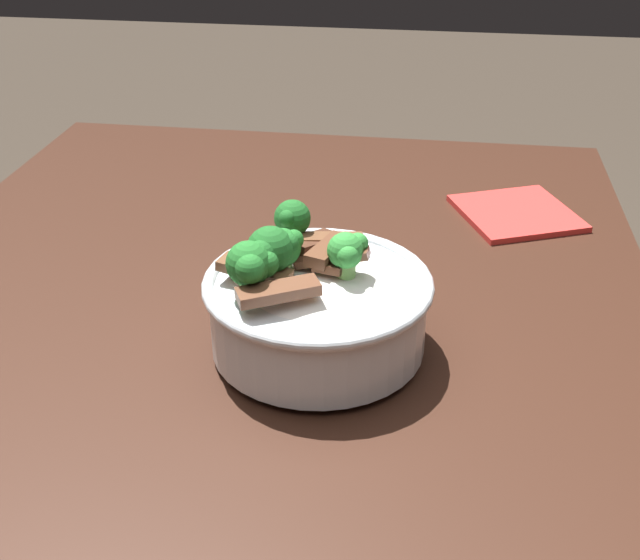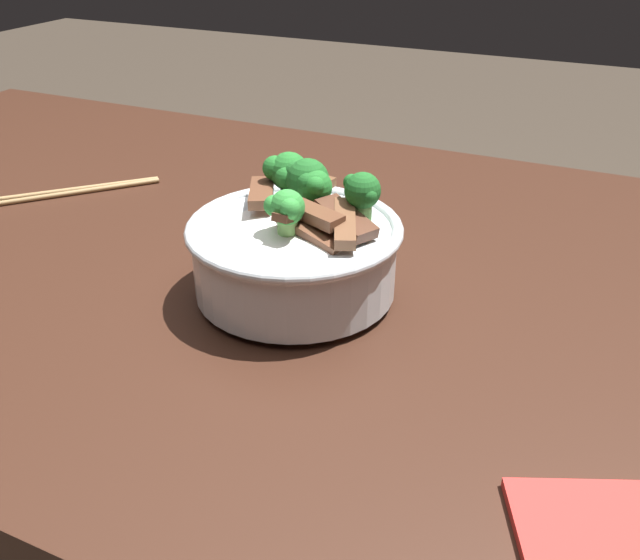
# 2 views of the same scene
# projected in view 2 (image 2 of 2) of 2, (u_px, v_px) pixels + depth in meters

# --- Properties ---
(dining_table) EXTENTS (1.56, 0.87, 0.77)m
(dining_table) POSITION_uv_depth(u_px,v_px,m) (215.00, 316.00, 0.90)
(dining_table) COLOR #381E14
(dining_table) RESTS_ON ground
(rice_bowl) EXTENTS (0.22, 0.22, 0.13)m
(rice_bowl) POSITION_uv_depth(u_px,v_px,m) (296.00, 246.00, 0.70)
(rice_bowl) COLOR silver
(rice_bowl) RESTS_ON dining_table
(chopsticks_pair) EXTENTS (0.17, 0.17, 0.01)m
(chopsticks_pair) POSITION_uv_depth(u_px,v_px,m) (79.00, 190.00, 0.96)
(chopsticks_pair) COLOR #9E7A4C
(chopsticks_pair) RESTS_ON dining_table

